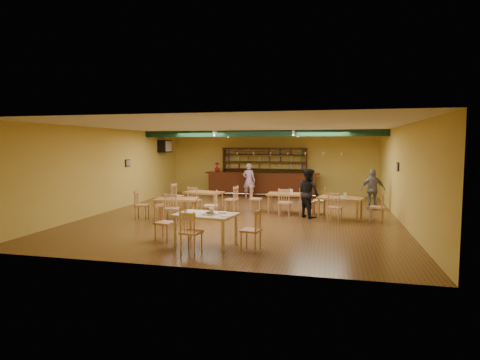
% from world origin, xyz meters
% --- Properties ---
extents(floor, '(12.00, 12.00, 0.00)m').
position_xyz_m(floor, '(0.00, 0.00, 0.00)').
color(floor, '#583519').
rests_on(floor, ground).
extents(ceiling_beam, '(10.00, 0.30, 0.25)m').
position_xyz_m(ceiling_beam, '(0.00, 2.80, 2.87)').
color(ceiling_beam, black).
rests_on(ceiling_beam, ceiling).
extents(track_rail_left, '(0.05, 2.50, 0.05)m').
position_xyz_m(track_rail_left, '(-1.80, 3.40, 2.94)').
color(track_rail_left, silver).
rests_on(track_rail_left, ceiling).
extents(track_rail_right, '(0.05, 2.50, 0.05)m').
position_xyz_m(track_rail_right, '(1.40, 3.40, 2.94)').
color(track_rail_right, silver).
rests_on(track_rail_right, ceiling).
extents(ac_unit, '(0.34, 0.70, 0.48)m').
position_xyz_m(ac_unit, '(-4.80, 4.20, 2.35)').
color(ac_unit, silver).
rests_on(ac_unit, wall_left).
extents(picture_left, '(0.04, 0.34, 0.28)m').
position_xyz_m(picture_left, '(-4.97, 1.00, 1.70)').
color(picture_left, black).
rests_on(picture_left, wall_left).
extents(picture_right, '(0.04, 0.34, 0.28)m').
position_xyz_m(picture_right, '(4.97, 0.50, 1.70)').
color(picture_right, black).
rests_on(picture_right, wall_right).
extents(bar_counter, '(5.33, 0.85, 1.13)m').
position_xyz_m(bar_counter, '(-0.32, 5.15, 0.56)').
color(bar_counter, '#33190A').
rests_on(bar_counter, ground).
extents(back_bar_hutch, '(4.12, 0.40, 2.28)m').
position_xyz_m(back_bar_hutch, '(-0.32, 5.78, 1.14)').
color(back_bar_hutch, '#33190A').
rests_on(back_bar_hutch, ground).
extents(poinsettia, '(0.32, 0.32, 0.44)m').
position_xyz_m(poinsettia, '(-2.53, 5.15, 1.35)').
color(poinsettia, '#AB0F1A').
rests_on(poinsettia, bar_counter).
extents(dining_table_a, '(1.48, 1.05, 0.68)m').
position_xyz_m(dining_table_a, '(-1.72, 0.67, 0.34)').
color(dining_table_a, '#AA723C').
rests_on(dining_table_a, ground).
extents(dining_table_b, '(1.38, 0.84, 0.68)m').
position_xyz_m(dining_table_b, '(1.35, 0.83, 0.34)').
color(dining_table_b, '#AA723C').
rests_on(dining_table_b, ground).
extents(dining_table_c, '(1.49, 1.05, 0.68)m').
position_xyz_m(dining_table_c, '(-2.00, -1.29, 0.34)').
color(dining_table_c, '#AA723C').
rests_on(dining_table_c, ground).
extents(dining_table_d, '(1.57, 1.17, 0.70)m').
position_xyz_m(dining_table_d, '(3.17, 0.09, 0.35)').
color(dining_table_d, '#AA723C').
rests_on(dining_table_d, ground).
extents(near_table, '(1.54, 1.12, 0.76)m').
position_xyz_m(near_table, '(-0.03, -4.24, 0.38)').
color(near_table, tan).
rests_on(near_table, ground).
extents(pizza_tray, '(0.48, 0.48, 0.01)m').
position_xyz_m(pizza_tray, '(0.07, -4.24, 0.77)').
color(pizza_tray, silver).
rests_on(pizza_tray, near_table).
extents(parmesan_shaker, '(0.08, 0.08, 0.11)m').
position_xyz_m(parmesan_shaker, '(-0.48, -4.39, 0.81)').
color(parmesan_shaker, '#EAE5C6').
rests_on(parmesan_shaker, near_table).
extents(napkin_stack, '(0.21, 0.16, 0.03)m').
position_xyz_m(napkin_stack, '(0.33, -4.04, 0.77)').
color(napkin_stack, white).
rests_on(napkin_stack, near_table).
extents(pizza_server, '(0.33, 0.16, 0.00)m').
position_xyz_m(pizza_server, '(0.23, -4.19, 0.77)').
color(pizza_server, silver).
rests_on(pizza_server, pizza_tray).
extents(side_plate, '(0.25, 0.25, 0.01)m').
position_xyz_m(side_plate, '(0.53, -4.44, 0.76)').
color(side_plate, white).
rests_on(side_plate, near_table).
extents(patron_bar, '(0.61, 0.43, 1.58)m').
position_xyz_m(patron_bar, '(-0.78, 4.33, 0.79)').
color(patron_bar, '#7E4494').
rests_on(patron_bar, ground).
extents(patron_right_a, '(0.99, 1.01, 1.64)m').
position_xyz_m(patron_right_a, '(2.15, 0.03, 0.82)').
color(patron_right_a, black).
rests_on(patron_right_a, ground).
extents(patron_right_b, '(0.94, 0.50, 1.53)m').
position_xyz_m(patron_right_b, '(4.37, 2.09, 0.76)').
color(patron_right_b, slate).
rests_on(patron_right_b, ground).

